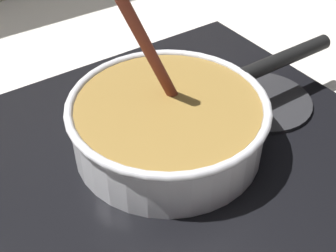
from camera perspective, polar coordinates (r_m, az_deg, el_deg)
hob_plate at (r=0.60m, az=0.00°, el=-2.95°), size 0.56×0.48×0.01m
burner_ring at (r=0.59m, az=0.00°, el=-2.24°), size 0.17×0.17×0.01m
spare_burner at (r=0.68m, az=11.79°, el=3.15°), size 0.15×0.15×0.01m
cooking_pan at (r=0.57m, az=0.12°, el=0.53°), size 0.41×0.25×0.32m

